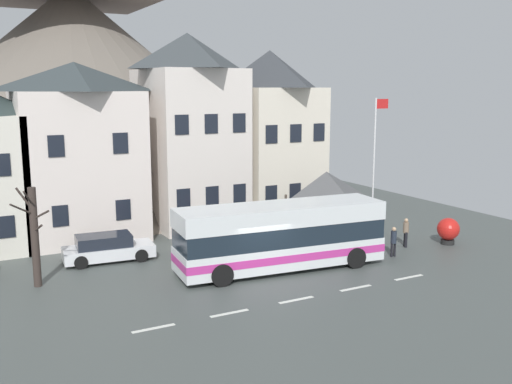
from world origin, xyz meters
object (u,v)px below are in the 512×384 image
object	(u,v)px
hilltop_castle	(73,80)
bus_shelter	(326,185)
townhouse_03	(269,134)
public_bench	(318,223)
flagpole	(375,155)
townhouse_01	(78,152)
parked_car_00	(323,217)
bare_tree_00	(34,235)
pedestrian_01	(394,239)
harbour_buoy	(448,230)
parked_car_02	(107,248)
transit_bus	(281,237)
pedestrian_00	(406,231)
townhouse_02	(189,130)
pedestrian_02	(375,226)

from	to	relation	value
hilltop_castle	bus_shelter	xyz separation A→B (m)	(8.63, -25.40, -6.00)
townhouse_03	public_bench	distance (m)	7.51
townhouse_03	flagpole	world-z (taller)	townhouse_03
townhouse_01	public_bench	world-z (taller)	townhouse_01
parked_car_00	bare_tree_00	size ratio (longest dim) A/B	0.98
pedestrian_01	harbour_buoy	xyz separation A→B (m)	(4.27, 0.44, -0.09)
bus_shelter	flagpole	xyz separation A→B (m)	(3.68, 0.31, 1.42)
parked_car_02	flagpole	xyz separation A→B (m)	(15.73, -1.11, 3.86)
public_bench	flagpole	xyz separation A→B (m)	(3.15, -1.26, 4.05)
transit_bus	parked_car_02	size ratio (longest dim) A/B	2.26
transit_bus	flagpole	xyz separation A→B (m)	(8.82, 4.05, 2.95)
pedestrian_01	flagpole	world-z (taller)	flagpole
flagpole	harbour_buoy	bearing A→B (deg)	-71.45
bus_shelter	public_bench	world-z (taller)	bus_shelter
hilltop_castle	pedestrian_00	world-z (taller)	hilltop_castle
bare_tree_00	parked_car_02	bearing A→B (deg)	32.74
bare_tree_00	pedestrian_01	bearing A→B (deg)	-12.81
hilltop_castle	transit_bus	world-z (taller)	hilltop_castle
townhouse_02	pedestrian_02	world-z (taller)	townhouse_02
parked_car_00	public_bench	world-z (taller)	parked_car_00
bus_shelter	parked_car_02	world-z (taller)	bus_shelter
townhouse_01	parked_car_00	size ratio (longest dim) A/B	2.30
townhouse_01	pedestrian_02	size ratio (longest dim) A/B	6.62
transit_bus	pedestrian_00	distance (m)	7.94
townhouse_02	parked_car_02	xyz separation A→B (m)	(-6.79, -5.92, -5.20)
bare_tree_00	pedestrian_00	bearing A→B (deg)	-8.23
hilltop_castle	pedestrian_01	size ratio (longest dim) A/B	26.08
hilltop_castle	public_bench	bearing A→B (deg)	-68.97
parked_car_00	pedestrian_02	world-z (taller)	pedestrian_02
flagpole	harbour_buoy	xyz separation A→B (m)	(1.52, -4.53, -3.71)
pedestrian_00	harbour_buoy	bearing A→B (deg)	-15.28
bus_shelter	bare_tree_00	size ratio (longest dim) A/B	0.88
flagpole	pedestrian_00	bearing A→B (deg)	-103.40
pedestrian_01	parked_car_00	bearing A→B (deg)	86.04
parked_car_02	public_bench	xyz separation A→B (m)	(12.59, 0.15, -0.18)
pedestrian_00	public_bench	distance (m)	5.60
pedestrian_00	townhouse_02	bearing A→B (deg)	126.37
pedestrian_01	pedestrian_02	size ratio (longest dim) A/B	1.04
pedestrian_01	harbour_buoy	world-z (taller)	pedestrian_01
parked_car_00	harbour_buoy	distance (m)	7.48
bus_shelter	pedestrian_01	world-z (taller)	bus_shelter
pedestrian_00	pedestrian_01	distance (m)	2.14
hilltop_castle	harbour_buoy	bearing A→B (deg)	-64.97
transit_bus	townhouse_02	bearing A→B (deg)	95.99
parked_car_00	pedestrian_02	xyz separation A→B (m)	(0.66, -4.08, 0.23)
transit_bus	public_bench	bearing A→B (deg)	48.44
parked_car_00	parked_car_02	bearing A→B (deg)	-178.68
townhouse_02	bus_shelter	distance (m)	9.45
harbour_buoy	bare_tree_00	bearing A→B (deg)	170.93
transit_bus	bus_shelter	distance (m)	6.54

